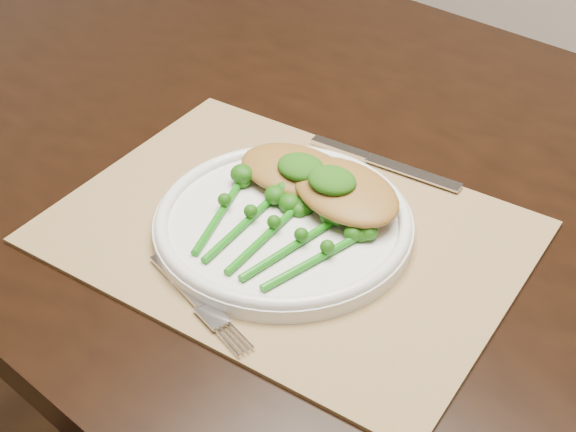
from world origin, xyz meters
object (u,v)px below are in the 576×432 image
Objects in this scene: dining_table at (353,380)px; broccolini_bundle at (264,238)px; chicken_fillet_left at (295,170)px; dinner_plate at (283,222)px; placemat at (287,232)px.

broccolini_bundle is at bearing -87.45° from dining_table.
dining_table is at bearing 87.40° from broccolini_bundle.
chicken_fillet_left reaches higher than broccolini_bundle.
chicken_fillet_left reaches higher than dining_table.
chicken_fillet_left reaches higher than dinner_plate.
chicken_fillet_left is (-0.04, 0.06, 0.03)m from placemat.
placemat is 0.05m from broccolini_bundle.
broccolini_bundle reaches higher than dining_table.
placemat is 1.76× the size of dinner_plate.
broccolini_bundle is (0.04, -0.10, -0.01)m from chicken_fillet_left.
dining_table is 6.00× the size of dinner_plate.
dinner_plate is at bearing -120.83° from placemat.
chicken_fillet_left is at bearing 109.39° from broccolini_bundle.
broccolini_bundle is (-0.00, -0.19, 0.40)m from dining_table.
dinner_plate is 2.09× the size of chicken_fillet_left.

